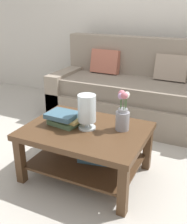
{
  "coord_description": "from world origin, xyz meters",
  "views": [
    {
      "loc": [
        0.97,
        -2.31,
        1.48
      ],
      "look_at": [
        0.0,
        -0.28,
        0.57
      ],
      "focal_mm": 43.37,
      "sensor_mm": 36.0,
      "label": 1
    }
  ],
  "objects_px": {
    "book_stack_main": "(64,118)",
    "glass_hurricane_vase": "(87,110)",
    "couch": "(134,93)",
    "coffee_table": "(86,142)",
    "flower_pitcher": "(123,114)"
  },
  "relations": [
    {
      "from": "glass_hurricane_vase",
      "to": "couch",
      "type": "bearing_deg",
      "value": 90.74
    },
    {
      "from": "coffee_table",
      "to": "book_stack_main",
      "type": "relative_size",
      "value": 3.39
    },
    {
      "from": "book_stack_main",
      "to": "couch",
      "type": "bearing_deg",
      "value": 81.7
    },
    {
      "from": "coffee_table",
      "to": "glass_hurricane_vase",
      "type": "height_order",
      "value": "glass_hurricane_vase"
    },
    {
      "from": "couch",
      "to": "flower_pitcher",
      "type": "height_order",
      "value": "couch"
    },
    {
      "from": "coffee_table",
      "to": "couch",
      "type": "bearing_deg",
      "value": 90.62
    },
    {
      "from": "book_stack_main",
      "to": "glass_hurricane_vase",
      "type": "relative_size",
      "value": 1.02
    },
    {
      "from": "couch",
      "to": "coffee_table",
      "type": "relative_size",
      "value": 2.02
    },
    {
      "from": "book_stack_main",
      "to": "glass_hurricane_vase",
      "type": "xyz_separation_m",
      "value": [
        0.23,
        0.01,
        0.12
      ]
    },
    {
      "from": "couch",
      "to": "coffee_table",
      "type": "distance_m",
      "value": 1.42
    },
    {
      "from": "couch",
      "to": "glass_hurricane_vase",
      "type": "distance_m",
      "value": 1.44
    },
    {
      "from": "couch",
      "to": "flower_pitcher",
      "type": "bearing_deg",
      "value": -76.99
    },
    {
      "from": "coffee_table",
      "to": "flower_pitcher",
      "type": "height_order",
      "value": "flower_pitcher"
    },
    {
      "from": "glass_hurricane_vase",
      "to": "flower_pitcher",
      "type": "bearing_deg",
      "value": 20.96
    },
    {
      "from": "couch",
      "to": "glass_hurricane_vase",
      "type": "relative_size",
      "value": 6.97
    }
  ]
}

